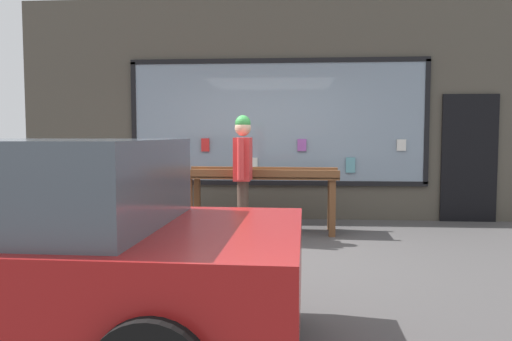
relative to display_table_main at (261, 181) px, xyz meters
name	(u,v)px	position (x,y,z in m)	size (l,w,h in m)	color
ground_plane	(255,249)	(0.00, -1.17, -0.75)	(40.00, 40.00, 0.00)	#474444
shopfront_facade	(269,111)	(0.05, 1.22, 1.10)	(8.44, 0.29, 3.74)	#4C473D
display_table_main	(261,181)	(0.00, 0.00, 0.00)	(2.29, 0.77, 0.94)	brown
person_browsing	(243,167)	(-0.21, -0.58, 0.25)	(0.22, 0.67, 1.70)	#4C382D
small_dog	(280,225)	(0.30, -0.89, -0.49)	(0.39, 0.49, 0.38)	black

